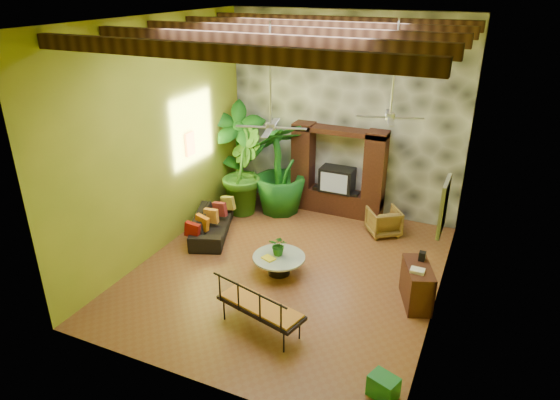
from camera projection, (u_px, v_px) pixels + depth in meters
The scene contains 23 objects.
ground at pixel (288, 270), 10.55m from camera, with size 7.00×7.00×0.00m, color brown.
ceiling at pixel (291, 19), 8.50m from camera, with size 6.00×7.00×0.02m, color silver.
back_wall at pixel (345, 116), 12.43m from camera, with size 6.00×0.02×5.00m, color olive.
left_wall at pixel (161, 139), 10.65m from camera, with size 0.02×7.00×5.00m, color olive.
right_wall at pixel (453, 182), 8.40m from camera, with size 0.02×7.00×5.00m, color olive.
stone_accent_wall at pixel (344, 116), 12.38m from camera, with size 5.98×0.10×4.98m, color #37393F.
ceiling_beams at pixel (290, 33), 8.59m from camera, with size 5.95×5.36×0.22m.
entertainment_center at pixel (337, 178), 12.76m from camera, with size 2.40×0.55×2.30m.
ceiling_fan_front at pixel (271, 115), 8.90m from camera, with size 1.28×1.28×1.86m.
ceiling_fan_back at pixel (391, 106), 9.55m from camera, with size 1.28×1.28×1.86m.
wall_art_mask at pixel (190, 144), 11.63m from camera, with size 0.06×0.32×0.55m, color gold.
wall_art_painting at pixel (444, 206), 7.99m from camera, with size 0.06×0.70×0.90m, color #275B8F.
sofa at pixel (212, 224), 11.88m from camera, with size 1.93×0.76×0.56m, color black.
wicker_armchair at pixel (384, 221), 11.90m from camera, with size 0.69×0.71×0.65m, color olive.
tall_plant_a at pixel (239, 155), 13.12m from camera, with size 1.45×0.98×2.75m, color #185C18.
tall_plant_b at pixel (242, 172), 12.76m from camera, with size 1.22×0.98×2.21m, color #2C641A.
tall_plant_c at pixel (280, 169), 12.71m from camera, with size 1.33×1.33×2.38m, color #17591A.
coffee_table at pixel (279, 262), 10.33m from camera, with size 1.09×1.09×0.40m.
centerpiece_plant at pixel (279, 245), 10.25m from camera, with size 0.39×0.34×0.43m, color #1E5C18.
yellow_tray at pixel (269, 258), 10.17m from camera, with size 0.26×0.19×0.03m, color #FFF41B.
iron_bench at pixel (259, 306), 8.50m from camera, with size 1.70×0.98×0.57m.
side_console at pixel (417, 285), 9.33m from camera, with size 0.44×0.99×0.79m, color #331B10.
green_bin at pixel (383, 387), 7.30m from camera, with size 0.41×0.31×0.36m, color #1D7027.
Camera 1 is at (3.55, -8.29, 5.67)m, focal length 32.00 mm.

